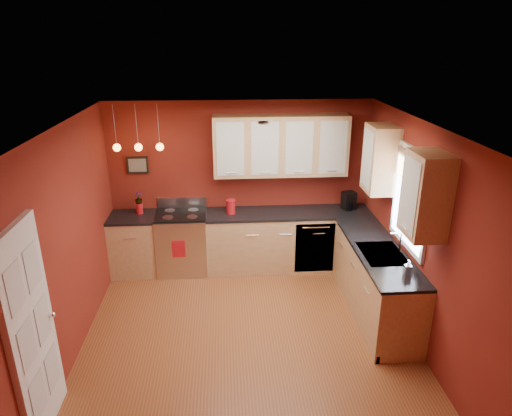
{
  "coord_description": "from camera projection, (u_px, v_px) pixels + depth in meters",
  "views": [
    {
      "loc": [
        -0.23,
        -4.69,
        3.5
      ],
      "look_at": [
        0.17,
        1.0,
        1.32
      ],
      "focal_mm": 32.0,
      "sensor_mm": 36.0,
      "label": 1
    }
  ],
  "objects": [
    {
      "name": "red_vase",
      "position": [
        139.0,
        208.0,
        6.92
      ],
      "size": [
        0.1,
        0.1,
        0.16
      ],
      "primitive_type": "cylinder",
      "color": "#B0121A",
      "rests_on": "counter_back_left"
    },
    {
      "name": "wall_left",
      "position": [
        67.0,
        247.0,
        5.04
      ],
      "size": [
        0.02,
        4.2,
        2.6
      ],
      "primitive_type": "cube",
      "color": "maroon",
      "rests_on": "floor"
    },
    {
      "name": "base_cabinets_right",
      "position": [
        375.0,
        282.0,
        6.0
      ],
      "size": [
        0.6,
        2.1,
        0.9
      ],
      "primitive_type": "cube",
      "color": "tan",
      "rests_on": "floor"
    },
    {
      "name": "sink",
      "position": [
        382.0,
        255.0,
        5.69
      ],
      "size": [
        0.5,
        0.7,
        0.33
      ],
      "color": "gray",
      "rests_on": "counter_right"
    },
    {
      "name": "flowers",
      "position": [
        138.0,
        198.0,
        6.86
      ],
      "size": [
        0.11,
        0.11,
        0.2
      ],
      "primitive_type": "imported",
      "rotation": [
        0.0,
        0.0,
        -0.03
      ],
      "color": "#B0121A",
      "rests_on": "red_vase"
    },
    {
      "name": "red_canister",
      "position": [
        231.0,
        207.0,
        6.92
      ],
      "size": [
        0.15,
        0.15,
        0.22
      ],
      "color": "#B0121A",
      "rests_on": "counter_back_right"
    },
    {
      "name": "floor",
      "position": [
        248.0,
        337.0,
        5.63
      ],
      "size": [
        4.2,
        4.2,
        0.0
      ],
      "primitive_type": "plane",
      "color": "brown",
      "rests_on": "ground"
    },
    {
      "name": "wall_front",
      "position": [
        263.0,
        368.0,
        3.21
      ],
      "size": [
        4.0,
        0.02,
        2.6
      ],
      "primitive_type": "cube",
      "color": "maroon",
      "rests_on": "floor"
    },
    {
      "name": "ceiling",
      "position": [
        247.0,
        127.0,
        4.7
      ],
      "size": [
        4.0,
        4.2,
        0.02
      ],
      "primitive_type": "cube",
      "color": "beige",
      "rests_on": "wall_back"
    },
    {
      "name": "pendant_lights",
      "position": [
        138.0,
        147.0,
        6.45
      ],
      "size": [
        0.71,
        0.11,
        0.66
      ],
      "color": "gray",
      "rests_on": "ceiling"
    },
    {
      "name": "counter_back_left",
      "position": [
        132.0,
        217.0,
        6.87
      ],
      "size": [
        0.7,
        0.62,
        0.04
      ],
      "primitive_type": "cube",
      "color": "black",
      "rests_on": "base_cabinets_back_left"
    },
    {
      "name": "upper_cabinets_right",
      "position": [
        400.0,
        175.0,
        5.36
      ],
      "size": [
        0.35,
        1.95,
        0.9
      ],
      "primitive_type": "cube",
      "color": "tan",
      "rests_on": "wall_right"
    },
    {
      "name": "counter_right",
      "position": [
        378.0,
        250.0,
        5.83
      ],
      "size": [
        0.62,
        2.1,
        0.04
      ],
      "primitive_type": "cube",
      "color": "black",
      "rests_on": "base_cabinets_right"
    },
    {
      "name": "counter_back_right",
      "position": [
        289.0,
        213.0,
        7.03
      ],
      "size": [
        2.54,
        0.62,
        0.04
      ],
      "primitive_type": "cube",
      "color": "black",
      "rests_on": "base_cabinets_back_right"
    },
    {
      "name": "gas_range",
      "position": [
        183.0,
        242.0,
        7.08
      ],
      "size": [
        0.76,
        0.64,
        1.11
      ],
      "color": "silver",
      "rests_on": "floor"
    },
    {
      "name": "soap_pump",
      "position": [
        408.0,
        268.0,
        5.15
      ],
      "size": [
        0.08,
        0.09,
        0.18
      ],
      "primitive_type": "imported",
      "rotation": [
        0.0,
        0.0,
        -0.03
      ],
      "color": "white",
      "rests_on": "counter_right"
    },
    {
      "name": "door_left_wall",
      "position": [
        32.0,
        334.0,
        4.02
      ],
      "size": [
        0.12,
        0.82,
        2.05
      ],
      "color": "white",
      "rests_on": "floor"
    },
    {
      "name": "wall_back",
      "position": [
        240.0,
        184.0,
        7.12
      ],
      "size": [
        4.0,
        0.02,
        2.6
      ],
      "primitive_type": "cube",
      "color": "maroon",
      "rests_on": "floor"
    },
    {
      "name": "base_cabinets_back_left",
      "position": [
        135.0,
        245.0,
        7.04
      ],
      "size": [
        0.7,
        0.6,
        0.9
      ],
      "primitive_type": "cube",
      "color": "tan",
      "rests_on": "floor"
    },
    {
      "name": "base_cabinets_back_right",
      "position": [
        288.0,
        241.0,
        7.2
      ],
      "size": [
        2.54,
        0.6,
        0.9
      ],
      "primitive_type": "cube",
      "color": "tan",
      "rests_on": "floor"
    },
    {
      "name": "coffee_maker",
      "position": [
        349.0,
        201.0,
        7.09
      ],
      "size": [
        0.23,
        0.23,
        0.28
      ],
      "rotation": [
        0.0,
        0.0,
        0.34
      ],
      "color": "black",
      "rests_on": "counter_back_right"
    },
    {
      "name": "window",
      "position": [
        411.0,
        196.0,
        5.44
      ],
      "size": [
        0.06,
        1.02,
        1.22
      ],
      "color": "white",
      "rests_on": "wall_right"
    },
    {
      "name": "upper_cabinets_back",
      "position": [
        281.0,
        146.0,
        6.77
      ],
      "size": [
        2.0,
        0.35,
        0.9
      ],
      "primitive_type": "cube",
      "color": "tan",
      "rests_on": "wall_back"
    },
    {
      "name": "dish_towel",
      "position": [
        179.0,
        249.0,
        6.75
      ],
      "size": [
        0.2,
        0.01,
        0.27
      ],
      "primitive_type": "cube",
      "color": "#B0121A",
      "rests_on": "gas_range"
    },
    {
      "name": "dishwasher_front",
      "position": [
        315.0,
        248.0,
        6.95
      ],
      "size": [
        0.6,
        0.02,
        0.8
      ],
      "primitive_type": "cube",
      "color": "silver",
      "rests_on": "base_cabinets_back_right"
    },
    {
      "name": "wall_right",
      "position": [
        419.0,
        236.0,
        5.3
      ],
      "size": [
        0.02,
        4.2,
        2.6
      ],
      "primitive_type": "cube",
      "color": "maroon",
      "rests_on": "floor"
    },
    {
      "name": "wall_picture",
      "position": [
        138.0,
        165.0,
        6.88
      ],
      "size": [
        0.32,
        0.03,
        0.26
      ],
      "primitive_type": "cube",
      "color": "black",
      "rests_on": "wall_back"
    }
  ]
}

